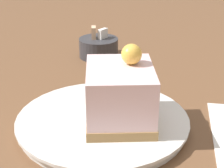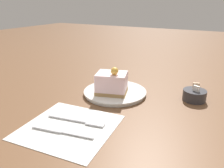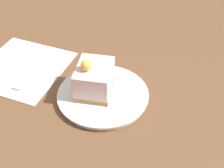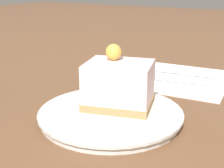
% 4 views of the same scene
% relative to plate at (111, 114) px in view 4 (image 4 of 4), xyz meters
% --- Properties ---
extents(ground_plane, '(4.00, 4.00, 0.00)m').
position_rel_plate_xyz_m(ground_plane, '(-0.03, -0.01, -0.01)').
color(ground_plane, brown).
extents(plate, '(0.22, 0.22, 0.01)m').
position_rel_plate_xyz_m(plate, '(0.00, 0.00, 0.00)').
color(plate, silver).
rests_on(plate, ground_plane).
extents(cake_slice, '(0.11, 0.12, 0.09)m').
position_rel_plate_xyz_m(cake_slice, '(0.02, -0.00, 0.04)').
color(cake_slice, '#AD8451').
rests_on(cake_slice, plate).
extents(napkin, '(0.24, 0.24, 0.00)m').
position_rel_plate_xyz_m(napkin, '(0.24, -0.00, -0.01)').
color(napkin, white).
rests_on(napkin, ground_plane).
extents(fork, '(0.04, 0.16, 0.00)m').
position_rel_plate_xyz_m(fork, '(0.21, 0.01, -0.00)').
color(fork, silver).
rests_on(fork, napkin).
extents(knife, '(0.04, 0.17, 0.00)m').
position_rel_plate_xyz_m(knife, '(0.28, -0.02, -0.00)').
color(knife, silver).
rests_on(knife, napkin).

